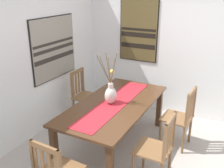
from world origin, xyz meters
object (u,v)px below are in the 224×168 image
at_px(chair_0, 181,116).
at_px(chair_2, 84,94).
at_px(centerpiece_vase, 111,93).
at_px(painting_on_back_wall, 54,48).
at_px(dining_table, 114,109).
at_px(chair_1, 158,148).
at_px(painting_on_side_wall, 139,31).

relative_size(chair_0, chair_2, 1.01).
relative_size(centerpiece_vase, chair_2, 0.83).
height_order(chair_2, painting_on_back_wall, painting_on_back_wall).
distance_m(dining_table, chair_0, 1.01).
distance_m(chair_1, chair_2, 1.98).
bearing_deg(chair_0, chair_1, 176.72).
xyz_separation_m(chair_1, chair_2, (0.99, 1.72, -0.00)).
bearing_deg(chair_0, centerpiece_vase, 118.64).
bearing_deg(dining_table, centerpiece_vase, 128.88).
xyz_separation_m(chair_2, painting_on_side_wall, (1.02, -0.61, 1.05)).
xyz_separation_m(dining_table, chair_1, (-0.47, -0.83, -0.14)).
xyz_separation_m(centerpiece_vase, painting_on_back_wall, (0.32, 1.26, 0.47)).
relative_size(chair_1, chair_2, 1.00).
xyz_separation_m(chair_1, painting_on_back_wall, (0.75, 2.14, 0.86)).
xyz_separation_m(painting_on_back_wall, painting_on_side_wall, (1.26, -1.03, 0.19)).
distance_m(chair_0, painting_on_side_wall, 1.89).
height_order(chair_2, painting_on_side_wall, painting_on_side_wall).
height_order(centerpiece_vase, chair_0, centerpiece_vase).
bearing_deg(painting_on_side_wall, painting_on_back_wall, 140.81).
distance_m(dining_table, centerpiece_vase, 0.26).
relative_size(dining_table, painting_on_side_wall, 1.70).
relative_size(dining_table, centerpiece_vase, 2.54).
bearing_deg(centerpiece_vase, chair_0, -61.36).
height_order(centerpiece_vase, chair_1, centerpiece_vase).
bearing_deg(painting_on_side_wall, chair_0, -132.59).
relative_size(chair_0, painting_on_back_wall, 0.89).
relative_size(chair_1, painting_on_side_wall, 0.80).
relative_size(centerpiece_vase, painting_on_back_wall, 0.73).
height_order(centerpiece_vase, painting_on_back_wall, painting_on_back_wall).
bearing_deg(chair_2, centerpiece_vase, -123.47).
bearing_deg(centerpiece_vase, painting_on_back_wall, 75.81).
relative_size(painting_on_back_wall, painting_on_side_wall, 0.92).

